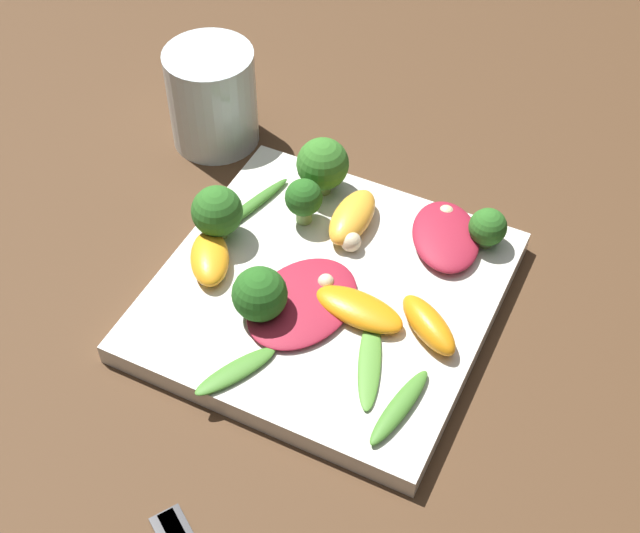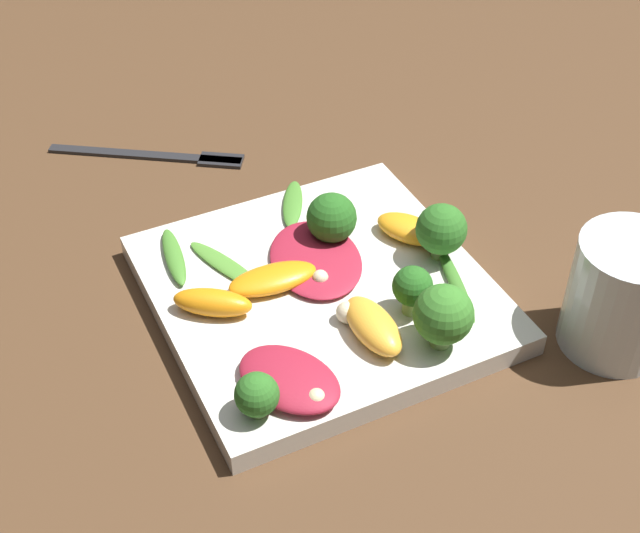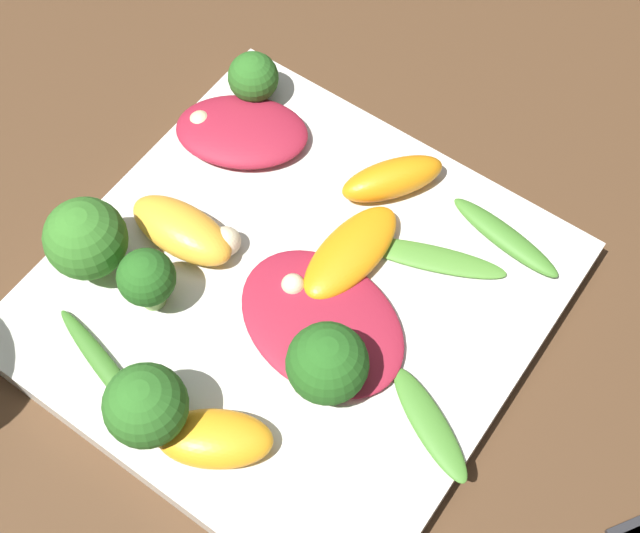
{
  "view_description": "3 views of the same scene",
  "coord_description": "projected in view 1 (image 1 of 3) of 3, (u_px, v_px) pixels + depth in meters",
  "views": [
    {
      "loc": [
        0.19,
        -0.4,
        0.54
      ],
      "look_at": [
        -0.01,
        0.01,
        0.03
      ],
      "focal_mm": 50.0,
      "sensor_mm": 36.0,
      "label": 1
    },
    {
      "loc": [
        0.23,
        0.46,
        0.48
      ],
      "look_at": [
        -0.0,
        -0.0,
        0.03
      ],
      "focal_mm": 50.0,
      "sensor_mm": 36.0,
      "label": 2
    },
    {
      "loc": [
        -0.17,
        -0.14,
        0.44
      ],
      "look_at": [
        0.01,
        -0.01,
        0.04
      ],
      "focal_mm": 50.0,
      "sensor_mm": 36.0,
      "label": 3
    }
  ],
  "objects": [
    {
      "name": "ground_plane",
      "position": [
        326.0,
        303.0,
        0.69
      ],
      "size": [
        2.4,
        2.4,
        0.0
      ],
      "primitive_type": "plane",
      "color": "#4C331E"
    },
    {
      "name": "plate",
      "position": [
        326.0,
        295.0,
        0.69
      ],
      "size": [
        0.25,
        0.25,
        0.02
      ],
      "color": "silver",
      "rests_on": "ground_plane"
    },
    {
      "name": "drinking_glass",
      "position": [
        212.0,
        97.0,
        0.79
      ],
      "size": [
        0.08,
        0.08,
        0.09
      ],
      "color": "silver",
      "rests_on": "ground_plane"
    },
    {
      "name": "radicchio_leaf_0",
      "position": [
        446.0,
        236.0,
        0.71
      ],
      "size": [
        0.08,
        0.09,
        0.01
      ],
      "color": "maroon",
      "rests_on": "plate"
    },
    {
      "name": "radicchio_leaf_1",
      "position": [
        302.0,
        303.0,
        0.67
      ],
      "size": [
        0.09,
        0.11,
        0.01
      ],
      "color": "maroon",
      "rests_on": "plate"
    },
    {
      "name": "orange_segment_0",
      "position": [
        429.0,
        325.0,
        0.64
      ],
      "size": [
        0.06,
        0.05,
        0.02
      ],
      "color": "orange",
      "rests_on": "plate"
    },
    {
      "name": "orange_segment_1",
      "position": [
        210.0,
        258.0,
        0.69
      ],
      "size": [
        0.06,
        0.06,
        0.02
      ],
      "color": "orange",
      "rests_on": "plate"
    },
    {
      "name": "orange_segment_2",
      "position": [
        359.0,
        309.0,
        0.66
      ],
      "size": [
        0.07,
        0.04,
        0.01
      ],
      "color": "orange",
      "rests_on": "plate"
    },
    {
      "name": "orange_segment_3",
      "position": [
        352.0,
        217.0,
        0.72
      ],
      "size": [
        0.03,
        0.06,
        0.02
      ],
      "color": "#FCAD33",
      "rests_on": "plate"
    },
    {
      "name": "broccoli_floret_0",
      "position": [
        323.0,
        165.0,
        0.73
      ],
      "size": [
        0.04,
        0.04,
        0.05
      ],
      "color": "#84AD5B",
      "rests_on": "plate"
    },
    {
      "name": "broccoli_floret_1",
      "position": [
        304.0,
        199.0,
        0.71
      ],
      "size": [
        0.03,
        0.03,
        0.04
      ],
      "color": "#84AD5B",
      "rests_on": "plate"
    },
    {
      "name": "broccoli_floret_2",
      "position": [
        488.0,
        228.0,
        0.7
      ],
      "size": [
        0.03,
        0.03,
        0.03
      ],
      "color": "#84AD5B",
      "rests_on": "plate"
    },
    {
      "name": "broccoli_floret_3",
      "position": [
        217.0,
        212.0,
        0.7
      ],
      "size": [
        0.04,
        0.04,
        0.05
      ],
      "color": "#7A9E51",
      "rests_on": "plate"
    },
    {
      "name": "broccoli_floret_4",
      "position": [
        260.0,
        295.0,
        0.65
      ],
      "size": [
        0.04,
        0.04,
        0.04
      ],
      "color": "#84AD5B",
      "rests_on": "plate"
    },
    {
      "name": "arugula_sprig_0",
      "position": [
        399.0,
        407.0,
        0.6
      ],
      "size": [
        0.03,
        0.07,
        0.01
      ],
      "color": "#47842D",
      "rests_on": "plate"
    },
    {
      "name": "arugula_sprig_1",
      "position": [
        370.0,
        362.0,
        0.63
      ],
      "size": [
        0.04,
        0.08,
        0.0
      ],
      "color": "#518E33",
      "rests_on": "plate"
    },
    {
      "name": "arugula_sprig_2",
      "position": [
        236.0,
        371.0,
        0.63
      ],
      "size": [
        0.05,
        0.07,
        0.01
      ],
      "color": "#47842D",
      "rests_on": "plate"
    },
    {
      "name": "arugula_sprig_3",
      "position": [
        248.0,
        208.0,
        0.73
      ],
      "size": [
        0.03,
        0.09,
        0.01
      ],
      "color": "#3D7528",
      "rests_on": "plate"
    },
    {
      "name": "macadamia_nut_0",
      "position": [
        351.0,
        241.0,
        0.7
      ],
      "size": [
        0.02,
        0.02,
        0.02
      ],
      "color": "beige",
      "rests_on": "plate"
    },
    {
      "name": "macadamia_nut_1",
      "position": [
        331.0,
        282.0,
        0.68
      ],
      "size": [
        0.01,
        0.01,
        0.01
      ],
      "color": "beige",
      "rests_on": "plate"
    },
    {
      "name": "macadamia_nut_2",
      "position": [
        446.0,
        214.0,
        0.72
      ],
      "size": [
        0.01,
        0.01,
        0.01
      ],
      "color": "beige",
      "rests_on": "plate"
    }
  ]
}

